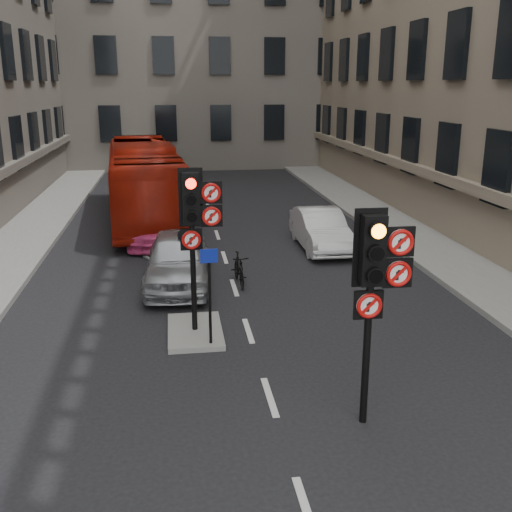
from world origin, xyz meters
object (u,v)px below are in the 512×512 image
object	(u,v)px
signal_near	(376,273)
motorcycle	(239,269)
car_pink	(155,224)
motorcyclist	(183,258)
car_white	(321,229)
bus_red	(144,181)
info_sign	(210,283)
signal_far	(196,216)
car_silver	(177,259)

from	to	relation	value
signal_near	motorcycle	size ratio (longest dim) A/B	2.42
car_pink	motorcycle	distance (m)	5.64
car_pink	motorcyclist	xyz separation A→B (m)	(0.87, -5.02, 0.17)
car_pink	motorcycle	size ratio (longest dim) A/B	2.95
car_pink	car_white	bearing A→B (deg)	-16.52
bus_red	info_sign	distance (m)	13.09
motorcycle	info_sign	bearing A→B (deg)	-107.60
car_white	motorcycle	xyz separation A→B (m)	(-3.15, -3.37, -0.22)
signal_far	motorcyclist	distance (m)	3.89
bus_red	motorcyclist	world-z (taller)	bus_red
car_silver	car_white	xyz separation A→B (m)	(4.83, 3.19, -0.08)
bus_red	motorcycle	world-z (taller)	bus_red
motorcyclist	car_silver	bearing A→B (deg)	-14.44
signal_far	car_pink	size ratio (longest dim) A/B	0.82
signal_far	car_pink	bearing A→B (deg)	97.62
motorcycle	motorcyclist	xyz separation A→B (m)	(-1.53, 0.08, 0.36)
bus_red	motorcyclist	bearing A→B (deg)	-86.15
car_silver	info_sign	xyz separation A→B (m)	(0.61, -4.30, 0.71)
signal_far	car_pink	distance (m)	8.73
motorcyclist	info_sign	distance (m)	4.27
signal_near	bus_red	distance (m)	16.72
info_sign	car_white	bearing A→B (deg)	57.05
signal_far	car_pink	world-z (taller)	signal_far
bus_red	signal_far	bearing A→B (deg)	-87.38
signal_near	car_silver	world-z (taller)	signal_near
car_pink	motorcycle	world-z (taller)	car_pink
signal_near	car_pink	bearing A→B (deg)	106.71
car_white	info_sign	size ratio (longest dim) A/B	1.94
car_pink	motorcyclist	world-z (taller)	motorcyclist
signal_far	car_white	size ratio (longest dim) A/B	0.89
motorcycle	signal_far	bearing A→B (deg)	-114.24
signal_near	motorcycle	distance (m)	7.73
signal_near	bus_red	world-z (taller)	signal_near
signal_far	motorcycle	world-z (taller)	signal_far
car_silver	car_pink	xyz separation A→B (m)	(-0.72, 4.92, -0.11)
car_pink	bus_red	xyz separation A→B (m)	(-0.46, 3.75, 0.93)
signal_near	signal_far	world-z (taller)	signal_far
car_white	bus_red	xyz separation A→B (m)	(-6.02, 5.48, 0.90)
signal_far	car_silver	bearing A→B (deg)	96.55
car_pink	info_sign	distance (m)	9.35
bus_red	motorcyclist	size ratio (longest dim) A/B	6.99
signal_near	signal_far	bearing A→B (deg)	123.02
info_sign	signal_near	bearing A→B (deg)	-56.76
signal_near	car_pink	xyz separation A→B (m)	(-3.72, 12.41, -1.95)
car_white	motorcycle	world-z (taller)	car_white
car_silver	motorcyclist	xyz separation A→B (m)	(0.15, -0.10, 0.06)
motorcycle	car_white	bearing A→B (deg)	43.85
motorcyclist	signal_near	bearing A→B (deg)	130.44
signal_near	car_silver	bearing A→B (deg)	111.84
car_silver	bus_red	bearing A→B (deg)	100.83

